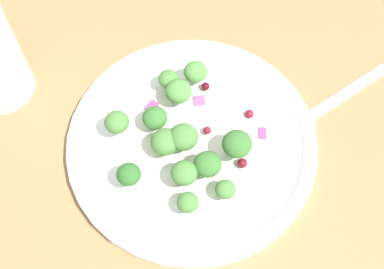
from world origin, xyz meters
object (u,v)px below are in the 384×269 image
fork (341,96)px  broccoli_floret_1 (155,118)px  plate (192,143)px  broccoli_floret_2 (177,92)px  broccoli_floret_0 (237,144)px

fork → broccoli_floret_1: bearing=-19.7°
plate → broccoli_floret_1: bearing=-55.8°
broccoli_floret_2 → broccoli_floret_1: bearing=20.9°
plate → broccoli_floret_0: bearing=128.9°
broccoli_floret_1 → fork: broccoli_floret_1 is taller
plate → broccoli_floret_2: 5.39cm
plate → broccoli_floret_1: (2.29, -3.37, 2.20)cm
broccoli_floret_2 → plate: bearing=77.1°
plate → fork: 17.32cm
broccoli_floret_0 → plate: bearing=-51.1°
broccoli_floret_0 → fork: bearing=-179.6°
plate → fork: bearing=168.3°
plate → broccoli_floret_2: (-1.07, -4.65, 2.50)cm
broccoli_floret_0 → fork: (-14.05, -0.09, -3.37)cm
broccoli_floret_2 → fork: 18.13cm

